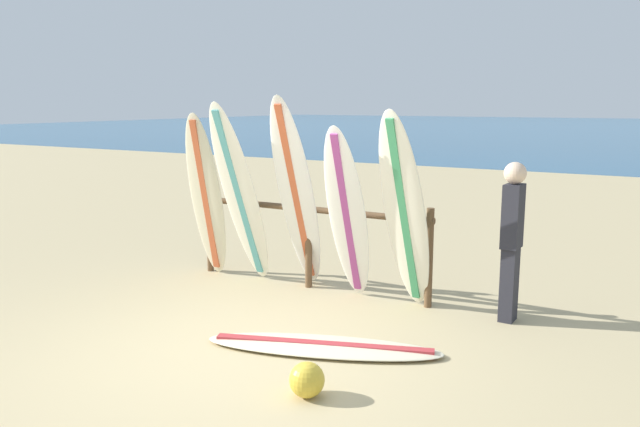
{
  "coord_description": "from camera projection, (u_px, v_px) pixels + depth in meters",
  "views": [
    {
      "loc": [
        3.56,
        -4.52,
        2.39
      ],
      "look_at": [
        -0.49,
        2.6,
        0.93
      ],
      "focal_mm": 35.24,
      "sensor_mm": 36.0,
      "label": 1
    }
  ],
  "objects": [
    {
      "name": "ground_plane",
      "position": [
        230.0,
        355.0,
        6.02
      ],
      "size": [
        120.0,
        120.0,
        0.0
      ],
      "primitive_type": "plane",
      "color": "tan"
    },
    {
      "name": "beachgoer_standing",
      "position": [
        512.0,
        235.0,
        6.79
      ],
      "size": [
        0.24,
        0.29,
        1.76
      ],
      "color": "#26262D",
      "rests_on": "ground"
    },
    {
      "name": "surfboard_lying_on_sand",
      "position": [
        323.0,
        346.0,
        6.13
      ],
      "size": [
        2.4,
        1.31,
        0.08
      ],
      "color": "beige",
      "rests_on": "ground"
    },
    {
      "name": "surfboard_leaning_center_right",
      "position": [
        405.0,
        213.0,
        6.98
      ],
      "size": [
        0.56,
        0.96,
        2.34
      ],
      "color": "white",
      "rests_on": "ground"
    },
    {
      "name": "surfboard_rack",
      "position": [
        308.0,
        228.0,
        8.08
      ],
      "size": [
        3.37,
        0.09,
        1.19
      ],
      "color": "brown",
      "rests_on": "ground"
    },
    {
      "name": "beach_ball",
      "position": [
        307.0,
        380.0,
        5.13
      ],
      "size": [
        0.3,
        0.3,
        0.3
      ],
      "primitive_type": "sphere",
      "color": "gold",
      "rests_on": "ground"
    },
    {
      "name": "surfboard_leaning_center",
      "position": [
        347.0,
        216.0,
        7.33
      ],
      "size": [
        0.57,
        1.01,
        2.16
      ],
      "color": "white",
      "rests_on": "ground"
    },
    {
      "name": "ocean_water",
      "position": [
        633.0,
        129.0,
        55.65
      ],
      "size": [
        120.0,
        80.0,
        0.01
      ],
      "primitive_type": "cube",
      "color": "#1E5984",
      "rests_on": "ground"
    },
    {
      "name": "surfboard_leaning_left",
      "position": [
        240.0,
        195.0,
        8.06
      ],
      "size": [
        0.54,
        1.01,
        2.41
      ],
      "color": "white",
      "rests_on": "ground"
    },
    {
      "name": "surfboard_leaning_center_left",
      "position": [
        297.0,
        196.0,
        7.76
      ],
      "size": [
        0.64,
        1.23,
        2.49
      ],
      "color": "white",
      "rests_on": "ground"
    },
    {
      "name": "surfboard_leaning_far_left",
      "position": [
        206.0,
        196.0,
        8.52
      ],
      "size": [
        0.54,
        0.58,
        2.26
      ],
      "color": "beige",
      "rests_on": "ground"
    }
  ]
}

